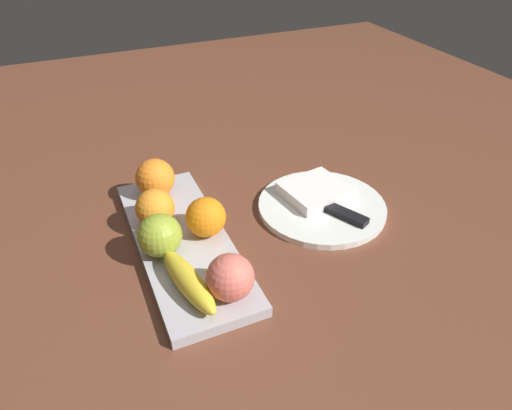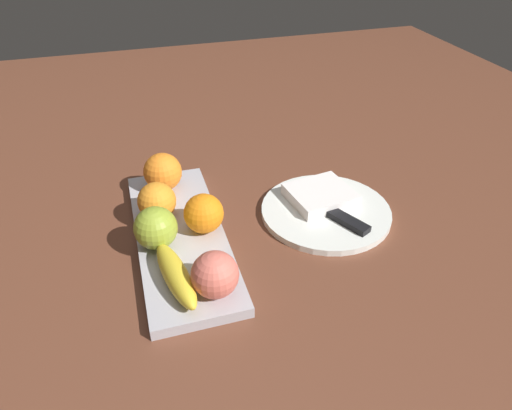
{
  "view_description": "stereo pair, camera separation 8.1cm",
  "coord_description": "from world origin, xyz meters",
  "px_view_note": "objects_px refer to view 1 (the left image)",
  "views": [
    {
      "loc": [
        -0.59,
        0.13,
        0.53
      ],
      "look_at": [
        0.03,
        -0.15,
        0.05
      ],
      "focal_mm": 32.66,
      "sensor_mm": 36.0,
      "label": 1
    },
    {
      "loc": [
        -0.62,
        0.05,
        0.53
      ],
      "look_at": [
        0.03,
        -0.15,
        0.05
      ],
      "focal_mm": 32.66,
      "sensor_mm": 36.0,
      "label": 2
    }
  ],
  "objects_px": {
    "dinner_plate": "(322,207)",
    "folded_napkin": "(315,191)",
    "orange_near_banana": "(155,208)",
    "peach": "(230,277)",
    "orange_center": "(156,178)",
    "banana": "(188,281)",
    "orange_near_apple": "(206,217)",
    "knife": "(338,212)",
    "apple": "(160,235)",
    "fruit_tray": "(183,242)"
  },
  "relations": [
    {
      "from": "banana",
      "to": "knife",
      "type": "height_order",
      "value": "banana"
    },
    {
      "from": "orange_near_banana",
      "to": "orange_center",
      "type": "relative_size",
      "value": 0.92
    },
    {
      "from": "banana",
      "to": "orange_near_apple",
      "type": "distance_m",
      "value": 0.14
    },
    {
      "from": "orange_near_apple",
      "to": "peach",
      "type": "distance_m",
      "value": 0.16
    },
    {
      "from": "orange_near_apple",
      "to": "peach",
      "type": "height_order",
      "value": "peach"
    },
    {
      "from": "orange_center",
      "to": "knife",
      "type": "bearing_deg",
      "value": -122.77
    },
    {
      "from": "orange_center",
      "to": "peach",
      "type": "relative_size",
      "value": 1.05
    },
    {
      "from": "orange_near_banana",
      "to": "peach",
      "type": "distance_m",
      "value": 0.22
    },
    {
      "from": "peach",
      "to": "dinner_plate",
      "type": "bearing_deg",
      "value": -57.49
    },
    {
      "from": "apple",
      "to": "knife",
      "type": "relative_size",
      "value": 0.42
    },
    {
      "from": "fruit_tray",
      "to": "orange_near_banana",
      "type": "relative_size",
      "value": 5.98
    },
    {
      "from": "peach",
      "to": "knife",
      "type": "relative_size",
      "value": 0.42
    },
    {
      "from": "fruit_tray",
      "to": "apple",
      "type": "height_order",
      "value": "apple"
    },
    {
      "from": "orange_near_banana",
      "to": "dinner_plate",
      "type": "bearing_deg",
      "value": -100.39
    },
    {
      "from": "apple",
      "to": "knife",
      "type": "height_order",
      "value": "apple"
    },
    {
      "from": "fruit_tray",
      "to": "knife",
      "type": "distance_m",
      "value": 0.29
    },
    {
      "from": "fruit_tray",
      "to": "knife",
      "type": "xyz_separation_m",
      "value": [
        -0.04,
        -0.29,
        0.01
      ]
    },
    {
      "from": "fruit_tray",
      "to": "orange_near_banana",
      "type": "xyz_separation_m",
      "value": [
        0.06,
        0.03,
        0.04
      ]
    },
    {
      "from": "orange_near_apple",
      "to": "dinner_plate",
      "type": "relative_size",
      "value": 0.28
    },
    {
      "from": "fruit_tray",
      "to": "dinner_plate",
      "type": "height_order",
      "value": "fruit_tray"
    },
    {
      "from": "fruit_tray",
      "to": "knife",
      "type": "relative_size",
      "value": 2.42
    },
    {
      "from": "fruit_tray",
      "to": "orange_center",
      "type": "xyz_separation_m",
      "value": [
        0.15,
        0.0,
        0.05
      ]
    },
    {
      "from": "orange_near_apple",
      "to": "knife",
      "type": "height_order",
      "value": "orange_near_apple"
    },
    {
      "from": "banana",
      "to": "orange_near_apple",
      "type": "bearing_deg",
      "value": 140.13
    },
    {
      "from": "dinner_plate",
      "to": "knife",
      "type": "bearing_deg",
      "value": -165.04
    },
    {
      "from": "peach",
      "to": "dinner_plate",
      "type": "height_order",
      "value": "peach"
    },
    {
      "from": "fruit_tray",
      "to": "banana",
      "type": "bearing_deg",
      "value": 168.77
    },
    {
      "from": "orange_center",
      "to": "dinner_plate",
      "type": "bearing_deg",
      "value": -117.9
    },
    {
      "from": "apple",
      "to": "orange_near_apple",
      "type": "bearing_deg",
      "value": -77.37
    },
    {
      "from": "orange_near_apple",
      "to": "knife",
      "type": "xyz_separation_m",
      "value": [
        -0.03,
        -0.25,
        -0.04
      ]
    },
    {
      "from": "dinner_plate",
      "to": "folded_napkin",
      "type": "bearing_deg",
      "value": 0.0
    },
    {
      "from": "fruit_tray",
      "to": "dinner_plate",
      "type": "distance_m",
      "value": 0.28
    },
    {
      "from": "apple",
      "to": "dinner_plate",
      "type": "height_order",
      "value": "apple"
    },
    {
      "from": "banana",
      "to": "apple",
      "type": "bearing_deg",
      "value": 178.91
    },
    {
      "from": "banana",
      "to": "orange_near_banana",
      "type": "xyz_separation_m",
      "value": [
        0.18,
        0.0,
        0.02
      ]
    },
    {
      "from": "orange_near_apple",
      "to": "folded_napkin",
      "type": "height_order",
      "value": "orange_near_apple"
    },
    {
      "from": "orange_center",
      "to": "dinner_plate",
      "type": "relative_size",
      "value": 0.3
    },
    {
      "from": "orange_near_apple",
      "to": "apple",
      "type": "bearing_deg",
      "value": 102.63
    },
    {
      "from": "orange_near_banana",
      "to": "dinner_plate",
      "type": "distance_m",
      "value": 0.32
    },
    {
      "from": "fruit_tray",
      "to": "folded_napkin",
      "type": "xyz_separation_m",
      "value": [
        0.03,
        -0.28,
        0.01
      ]
    },
    {
      "from": "folded_napkin",
      "to": "peach",
      "type": "bearing_deg",
      "value": 127.26
    },
    {
      "from": "orange_near_apple",
      "to": "orange_center",
      "type": "height_order",
      "value": "orange_center"
    },
    {
      "from": "fruit_tray",
      "to": "orange_near_banana",
      "type": "bearing_deg",
      "value": 27.49
    },
    {
      "from": "orange_center",
      "to": "peach",
      "type": "distance_m",
      "value": 0.31
    },
    {
      "from": "orange_near_apple",
      "to": "orange_near_banana",
      "type": "height_order",
      "value": "same"
    },
    {
      "from": "peach",
      "to": "orange_near_banana",
      "type": "bearing_deg",
      "value": 15.16
    },
    {
      "from": "fruit_tray",
      "to": "dinner_plate",
      "type": "xyz_separation_m",
      "value": [
        -0.0,
        -0.28,
        -0.0
      ]
    },
    {
      "from": "orange_near_apple",
      "to": "knife",
      "type": "bearing_deg",
      "value": -97.95
    },
    {
      "from": "apple",
      "to": "orange_center",
      "type": "xyz_separation_m",
      "value": [
        0.17,
        -0.04,
        0.0
      ]
    },
    {
      "from": "orange_center",
      "to": "peach",
      "type": "height_order",
      "value": "orange_center"
    }
  ]
}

